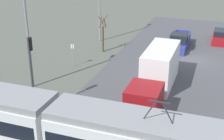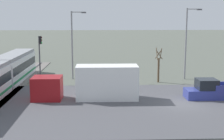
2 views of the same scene
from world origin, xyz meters
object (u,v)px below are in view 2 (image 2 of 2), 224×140
(street_lamp_near_crossing, at_px, (187,39))
(pickup_truck, at_px, (213,91))
(street_tree, at_px, (159,67))
(no_parking_sign, at_px, (116,69))
(traffic_light_pole, at_px, (40,53))
(box_truck, at_px, (93,84))
(street_lamp_mid_block, at_px, (74,41))

(street_lamp_near_crossing, bearing_deg, pickup_truck, 179.74)
(street_tree, relative_size, street_lamp_near_crossing, 0.47)
(street_tree, height_order, no_parking_sign, street_tree)
(traffic_light_pole, relative_size, no_parking_sign, 2.46)
(box_truck, height_order, street_lamp_mid_block, street_lamp_mid_block)
(traffic_light_pole, relative_size, street_tree, 1.34)
(traffic_light_pole, xyz_separation_m, street_lamp_near_crossing, (2.03, -18.41, 1.50))
(street_lamp_near_crossing, xyz_separation_m, no_parking_sign, (-0.65, 9.24, -3.77))
(pickup_truck, relative_size, traffic_light_pole, 0.99)
(traffic_light_pole, distance_m, no_parking_sign, 9.55)
(box_truck, bearing_deg, pickup_truck, -90.82)
(pickup_truck, distance_m, street_lamp_mid_block, 18.45)
(street_tree, height_order, street_lamp_mid_block, street_lamp_mid_block)
(street_tree, xyz_separation_m, street_lamp_mid_block, (2.42, 10.60, 3.05))
(street_lamp_near_crossing, height_order, no_parking_sign, street_lamp_near_crossing)
(traffic_light_pole, xyz_separation_m, street_tree, (0.13, -14.42, -1.75))
(street_tree, bearing_deg, street_lamp_mid_block, 77.13)
(pickup_truck, relative_size, street_lamp_mid_block, 0.65)
(street_lamp_mid_block, bearing_deg, street_lamp_near_crossing, -92.08)
(box_truck, xyz_separation_m, street_tree, (7.97, -7.94, 0.34))
(street_lamp_near_crossing, bearing_deg, no_parking_sign, 94.01)
(traffic_light_pole, height_order, street_tree, traffic_light_pole)
(box_truck, distance_m, street_lamp_mid_block, 11.25)
(pickup_truck, xyz_separation_m, street_tree, (8.14, 3.94, 1.14))
(pickup_truck, bearing_deg, street_lamp_mid_block, 54.02)
(traffic_light_pole, relative_size, street_lamp_mid_block, 0.66)
(traffic_light_pole, bearing_deg, no_parking_sign, -81.45)
(street_lamp_mid_block, relative_size, no_parking_sign, 3.73)
(pickup_truck, height_order, street_lamp_mid_block, street_lamp_mid_block)
(box_truck, height_order, no_parking_sign, box_truck)
(pickup_truck, xyz_separation_m, street_lamp_near_crossing, (10.03, -0.05, 4.38))
(pickup_truck, relative_size, no_parking_sign, 2.44)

